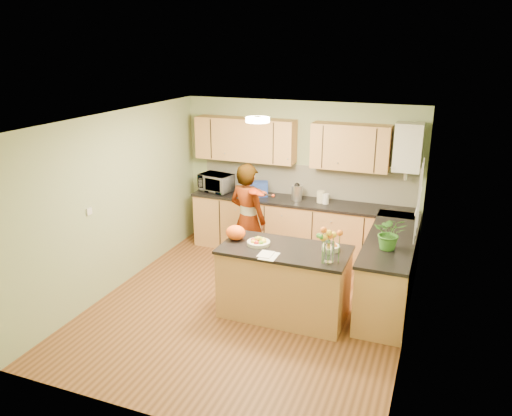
% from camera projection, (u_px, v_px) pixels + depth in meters
% --- Properties ---
extents(floor, '(4.50, 4.50, 0.00)m').
position_uv_depth(floor, '(249.00, 307.00, 6.69)').
color(floor, '#583419').
rests_on(floor, ground).
extents(ceiling, '(4.00, 4.50, 0.02)m').
position_uv_depth(ceiling, '(249.00, 120.00, 5.91)').
color(ceiling, white).
rests_on(ceiling, wall_back).
extents(wall_back, '(4.00, 0.02, 2.50)m').
position_uv_depth(wall_back, '(299.00, 177.00, 8.29)').
color(wall_back, '#94A576').
rests_on(wall_back, floor).
extents(wall_front, '(4.00, 0.02, 2.50)m').
position_uv_depth(wall_front, '(152.00, 300.00, 4.31)').
color(wall_front, '#94A576').
rests_on(wall_front, floor).
extents(wall_left, '(0.02, 4.50, 2.50)m').
position_uv_depth(wall_left, '(117.00, 202.00, 6.99)').
color(wall_left, '#94A576').
rests_on(wall_left, floor).
extents(wall_right, '(0.02, 4.50, 2.50)m').
position_uv_depth(wall_right, '(414.00, 240.00, 5.62)').
color(wall_right, '#94A576').
rests_on(wall_right, floor).
extents(back_counter, '(3.64, 0.62, 0.94)m').
position_uv_depth(back_counter, '(299.00, 227.00, 8.24)').
color(back_counter, tan).
rests_on(back_counter, floor).
extents(right_counter, '(0.62, 2.24, 0.94)m').
position_uv_depth(right_counter, '(390.00, 269.00, 6.72)').
color(right_counter, tan).
rests_on(right_counter, floor).
extents(splashback, '(3.60, 0.02, 0.52)m').
position_uv_depth(splashback, '(305.00, 181.00, 8.26)').
color(splashback, white).
rests_on(splashback, back_counter).
extents(upper_cabinets, '(3.20, 0.34, 0.70)m').
position_uv_depth(upper_cabinets, '(287.00, 142.00, 8.01)').
color(upper_cabinets, tan).
rests_on(upper_cabinets, wall_back).
extents(boiler, '(0.40, 0.30, 0.86)m').
position_uv_depth(boiler, '(408.00, 148.00, 7.37)').
color(boiler, silver).
rests_on(boiler, wall_back).
extents(window_right, '(0.01, 1.30, 1.05)m').
position_uv_depth(window_right, '(419.00, 200.00, 6.06)').
color(window_right, silver).
rests_on(window_right, wall_right).
extents(light_switch, '(0.02, 0.09, 0.09)m').
position_uv_depth(light_switch, '(89.00, 211.00, 6.43)').
color(light_switch, silver).
rests_on(light_switch, wall_left).
extents(ceiling_lamp, '(0.30, 0.30, 0.07)m').
position_uv_depth(ceiling_lamp, '(258.00, 120.00, 6.19)').
color(ceiling_lamp, '#FFEABF').
rests_on(ceiling_lamp, ceiling).
extents(peninsula_island, '(1.62, 0.83, 0.93)m').
position_uv_depth(peninsula_island, '(284.00, 282.00, 6.37)').
color(peninsula_island, tan).
rests_on(peninsula_island, floor).
extents(fruit_dish, '(0.29, 0.29, 0.10)m').
position_uv_depth(fruit_dish, '(259.00, 241.00, 6.33)').
color(fruit_dish, beige).
rests_on(fruit_dish, peninsula_island).
extents(orange_bowl, '(0.22, 0.22, 0.13)m').
position_uv_depth(orange_bowl, '(331.00, 246.00, 6.15)').
color(orange_bowl, beige).
rests_on(orange_bowl, peninsula_island).
extents(flower_vase, '(0.29, 0.29, 0.54)m').
position_uv_depth(flower_vase, '(330.00, 233.00, 5.75)').
color(flower_vase, silver).
rests_on(flower_vase, peninsula_island).
extents(orange_bag, '(0.32, 0.30, 0.20)m').
position_uv_depth(orange_bag, '(236.00, 233.00, 6.48)').
color(orange_bag, '#FF5C15').
rests_on(orange_bag, peninsula_island).
extents(papers, '(0.20, 0.27, 0.01)m').
position_uv_depth(papers, '(269.00, 256.00, 5.99)').
color(papers, white).
rests_on(papers, peninsula_island).
extents(violinist, '(0.72, 0.58, 1.72)m').
position_uv_depth(violinist, '(248.00, 219.00, 7.45)').
color(violinist, tan).
rests_on(violinist, floor).
extents(violin, '(0.64, 0.56, 0.16)m').
position_uv_depth(violin, '(255.00, 192.00, 7.03)').
color(violin, '#530F05').
rests_on(violin, violinist).
extents(microwave, '(0.60, 0.47, 0.30)m').
position_uv_depth(microwave, '(216.00, 183.00, 8.55)').
color(microwave, silver).
rests_on(microwave, back_counter).
extents(blue_box, '(0.35, 0.30, 0.23)m').
position_uv_depth(blue_box, '(259.00, 189.00, 8.31)').
color(blue_box, '#213C97').
rests_on(blue_box, back_counter).
extents(kettle, '(0.18, 0.18, 0.33)m').
position_uv_depth(kettle, '(297.00, 192.00, 8.08)').
color(kettle, silver).
rests_on(kettle, back_counter).
extents(jar_cream, '(0.15, 0.15, 0.19)m').
position_uv_depth(jar_cream, '(321.00, 197.00, 7.95)').
color(jar_cream, beige).
rests_on(jar_cream, back_counter).
extents(jar_white, '(0.13, 0.13, 0.16)m').
position_uv_depth(jar_white, '(326.00, 199.00, 7.90)').
color(jar_white, silver).
rests_on(jar_white, back_counter).
extents(potted_plant, '(0.42, 0.38, 0.43)m').
position_uv_depth(potted_plant, '(390.00, 233.00, 6.10)').
color(potted_plant, '#377527').
rests_on(potted_plant, right_counter).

